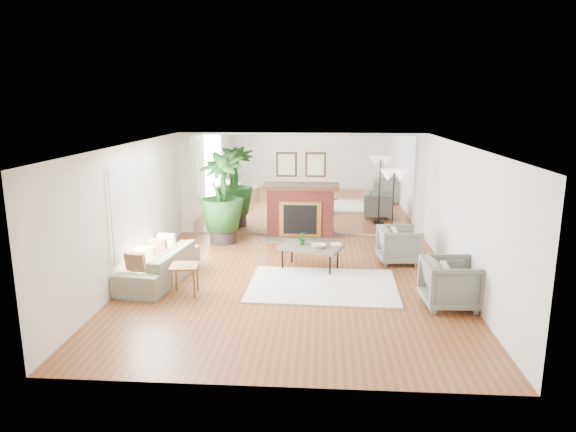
# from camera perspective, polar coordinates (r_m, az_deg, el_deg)

# --- Properties ---
(ground) EXTENTS (7.00, 7.00, 0.00)m
(ground) POSITION_cam_1_polar(r_m,az_deg,el_deg) (9.45, 0.50, -7.43)
(ground) COLOR brown
(ground) RESTS_ON ground
(wall_left) EXTENTS (0.02, 7.00, 2.50)m
(wall_left) POSITION_cam_1_polar(r_m,az_deg,el_deg) (9.74, -17.33, 0.25)
(wall_left) COLOR white
(wall_left) RESTS_ON ground
(wall_right) EXTENTS (0.02, 7.00, 2.50)m
(wall_right) POSITION_cam_1_polar(r_m,az_deg,el_deg) (9.41, 19.01, -0.29)
(wall_right) COLOR white
(wall_right) RESTS_ON ground
(wall_back) EXTENTS (6.00, 0.02, 2.50)m
(wall_back) POSITION_cam_1_polar(r_m,az_deg,el_deg) (12.52, 1.46, 3.49)
(wall_back) COLOR white
(wall_back) RESTS_ON ground
(mirror_panel) EXTENTS (5.40, 0.04, 2.40)m
(mirror_panel) POSITION_cam_1_polar(r_m,az_deg,el_deg) (12.50, 1.46, 3.47)
(mirror_panel) COLOR silver
(mirror_panel) RESTS_ON wall_back
(window_panel) EXTENTS (0.04, 2.40, 1.50)m
(window_panel) POSITION_cam_1_polar(r_m,az_deg,el_deg) (10.07, -16.40, 1.29)
(window_panel) COLOR #B2E09E
(window_panel) RESTS_ON wall_left
(fireplace) EXTENTS (1.85, 0.83, 2.05)m
(fireplace) POSITION_cam_1_polar(r_m,az_deg,el_deg) (12.40, 1.40, 0.62)
(fireplace) COLOR maroon
(fireplace) RESTS_ON ground
(area_rug) EXTENTS (2.68, 1.95, 0.03)m
(area_rug) POSITION_cam_1_polar(r_m,az_deg,el_deg) (9.30, 3.86, -7.71)
(area_rug) COLOR white
(area_rug) RESTS_ON ground
(coffee_table) EXTENTS (1.34, 1.03, 0.47)m
(coffee_table) POSITION_cam_1_polar(r_m,az_deg,el_deg) (10.09, 2.49, -3.56)
(coffee_table) COLOR #60584C
(coffee_table) RESTS_ON ground
(sofa) EXTENTS (1.06, 2.16, 0.61)m
(sofa) POSITION_cam_1_polar(r_m,az_deg,el_deg) (9.74, -14.12, -5.32)
(sofa) COLOR slate
(sofa) RESTS_ON ground
(armchair_back) EXTENTS (0.88, 0.85, 0.74)m
(armchair_back) POSITION_cam_1_polar(r_m,az_deg,el_deg) (10.75, 12.25, -3.15)
(armchair_back) COLOR slate
(armchair_back) RESTS_ON ground
(armchair_front) EXTENTS (0.91, 0.89, 0.79)m
(armchair_front) POSITION_cam_1_polar(r_m,az_deg,el_deg) (8.69, 17.65, -7.12)
(armchair_front) COLOR slate
(armchair_front) RESTS_ON ground
(side_table) EXTENTS (0.50, 0.50, 0.53)m
(side_table) POSITION_cam_1_polar(r_m,az_deg,el_deg) (8.94, -11.42, -5.88)
(side_table) COLOR olive
(side_table) RESTS_ON ground
(potted_ficus) EXTENTS (1.29, 1.29, 2.13)m
(potted_ficus) POSITION_cam_1_polar(r_m,az_deg,el_deg) (11.89, -7.36, 2.35)
(potted_ficus) COLOR black
(potted_ficus) RESTS_ON ground
(floor_lamp) EXTENTS (0.59, 0.33, 1.82)m
(floor_lamp) POSITION_cam_1_polar(r_m,az_deg,el_deg) (11.22, 11.68, 3.72)
(floor_lamp) COLOR black
(floor_lamp) RESTS_ON ground
(tabletop_plant) EXTENTS (0.28, 0.26, 0.28)m
(tabletop_plant) POSITION_cam_1_polar(r_m,az_deg,el_deg) (10.14, 1.56, -2.41)
(tabletop_plant) COLOR #275F23
(tabletop_plant) RESTS_ON coffee_table
(fruit_bowl) EXTENTS (0.28, 0.28, 0.07)m
(fruit_bowl) POSITION_cam_1_polar(r_m,az_deg,el_deg) (9.97, 3.39, -3.33)
(fruit_bowl) COLOR olive
(fruit_bowl) RESTS_ON coffee_table
(book) EXTENTS (0.24, 0.30, 0.02)m
(book) POSITION_cam_1_polar(r_m,az_deg,el_deg) (10.16, 4.86, -3.19)
(book) COLOR olive
(book) RESTS_ON coffee_table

